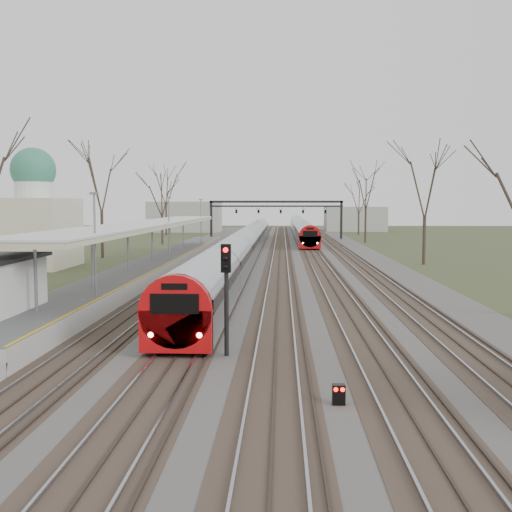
{
  "coord_description": "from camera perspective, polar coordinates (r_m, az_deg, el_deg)",
  "views": [
    {
      "loc": [
        1.21,
        -16.13,
        5.48
      ],
      "look_at": [
        -0.54,
        26.97,
        2.0
      ],
      "focal_mm": 45.0,
      "sensor_mm": 36.0,
      "label": 1
    }
  ],
  "objects": [
    {
      "name": "signal_gantry",
      "position": [
        101.13,
        1.81,
        4.29
      ],
      "size": [
        21.0,
        0.59,
        6.08
      ],
      "color": "black",
      "rests_on": "ground"
    },
    {
      "name": "ground_signal",
      "position": [
        17.79,
        7.36,
        -12.3
      ],
      "size": [
        0.35,
        0.33,
        0.61
      ],
      "color": "black",
      "rests_on": "ground"
    },
    {
      "name": "dome_building",
      "position": [
        58.81,
        -20.63,
        2.6
      ],
      "size": [
        10.0,
        8.0,
        10.3
      ],
      "color": "beige",
      "rests_on": "ground"
    },
    {
      "name": "ground",
      "position": [
        17.08,
        -1.91,
        -14.1
      ],
      "size": [
        300.0,
        300.0,
        0.0
      ],
      "primitive_type": "plane",
      "color": "#384223",
      "rests_on": "ground"
    },
    {
      "name": "signal_post",
      "position": [
        22.6,
        -2.67,
        -2.39
      ],
      "size": [
        0.35,
        0.45,
        4.1
      ],
      "color": "black",
      "rests_on": "ground"
    },
    {
      "name": "tree_east_far",
      "position": [
        59.55,
        14.82,
        6.2
      ],
      "size": [
        5.0,
        5.0,
        10.3
      ],
      "color": "#2D231C",
      "rests_on": "ground"
    },
    {
      "name": "train_near",
      "position": [
        66.95,
        -0.85,
        1.19
      ],
      "size": [
        2.62,
        90.21,
        3.05
      ],
      "color": "#A1A3AA",
      "rests_on": "ground"
    },
    {
      "name": "track_bed",
      "position": [
        71.35,
        1.56,
        0.25
      ],
      "size": [
        24.0,
        160.0,
        0.22
      ],
      "color": "#474442",
      "rests_on": "ground"
    },
    {
      "name": "canopy",
      "position": [
        50.2,
        -9.48,
        2.78
      ],
      "size": [
        4.1,
        50.0,
        3.11
      ],
      "color": "slate",
      "rests_on": "platform"
    },
    {
      "name": "train_far",
      "position": [
        112.64,
        4.01,
        2.56
      ],
      "size": [
        2.62,
        75.21,
        3.05
      ],
      "color": "#A1A3AA",
      "rests_on": "ground"
    },
    {
      "name": "tree_west_far",
      "position": [
        66.72,
        -13.61,
        6.66
      ],
      "size": [
        5.5,
        5.5,
        11.33
      ],
      "color": "#2D231C",
      "rests_on": "ground"
    },
    {
      "name": "platform",
      "position": [
        54.83,
        -8.47,
        -0.65
      ],
      "size": [
        3.5,
        69.0,
        1.0
      ],
      "primitive_type": "cube",
      "color": "#9E9B93",
      "rests_on": "ground"
    }
  ]
}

